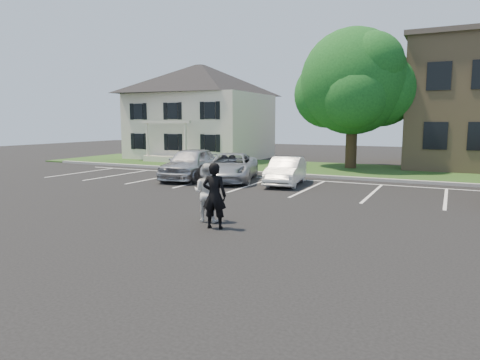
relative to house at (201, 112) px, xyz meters
name	(u,v)px	position (x,y,z in m)	size (l,w,h in m)	color
ground_plane	(224,228)	(13.00, -19.97, -3.83)	(90.00, 90.00, 0.00)	black
curb	(331,177)	(13.00, -7.97, -3.75)	(40.00, 0.30, 0.15)	gray
grass_strip	(347,170)	(13.00, -3.97, -3.79)	(44.00, 8.00, 0.08)	#1A3E16
stall_lines	(344,188)	(14.40, -11.02, -3.82)	(34.00, 5.36, 0.01)	silver
house	(201,112)	(0.00, 0.00, 0.00)	(10.30, 9.22, 7.60)	beige
tree	(355,84)	(13.02, -2.71, 1.52)	(7.80, 7.20, 8.80)	black
man_black_suit	(214,196)	(12.79, -20.17, -2.89)	(0.69, 0.45, 1.88)	black
man_white_shirt	(207,193)	(12.16, -19.52, -2.94)	(0.86, 0.67, 1.77)	silver
car_silver_west	(191,163)	(6.41, -11.52, -3.00)	(1.96, 4.88, 1.66)	#B9BABF
car_silver_minivan	(231,167)	(8.61, -11.19, -3.12)	(2.35, 5.10, 1.42)	#A9ACB1
car_white_sedan	(286,171)	(11.61, -11.18, -3.17)	(1.39, 3.97, 1.31)	white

